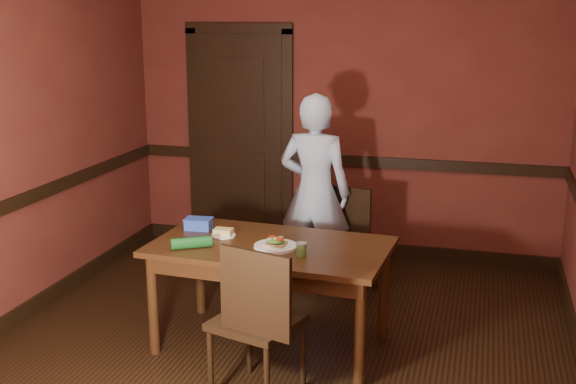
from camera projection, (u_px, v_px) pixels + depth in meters
The scene contains 18 objects.
floor at pixel (274, 354), 4.88m from camera, with size 4.00×4.50×0.01m, color black.
wall_back at pixel (343, 112), 6.65m from camera, with size 4.00×0.02×2.70m, color #5D251C.
wall_front at pixel (83, 286), 2.45m from camera, with size 4.00×0.02×2.70m, color #5D251C.
wall_left at pixel (1, 144), 5.07m from camera, with size 0.02×4.50×2.70m, color #5D251C.
dado_back at pixel (342, 160), 6.75m from camera, with size 4.00×0.03×0.10m, color black.
dado_left at pixel (9, 206), 5.17m from camera, with size 0.03×4.50×0.10m, color black.
baseboard_back at pixel (340, 246), 6.95m from camera, with size 4.00×0.03×0.12m, color black.
baseboard_left at pixel (19, 314), 5.38m from camera, with size 0.03×4.50×0.12m, color black.
door at pixel (240, 136), 6.94m from camera, with size 1.05×0.07×2.20m.
dining_table at pixel (271, 295), 4.93m from camera, with size 1.58×0.89×0.74m, color #351E0D.
chair_far at pixel (349, 243), 5.84m from camera, with size 0.40×0.40×0.85m, color black, non-canonical shape.
chair_near at pixel (257, 319), 4.26m from camera, with size 0.46×0.46×0.99m, color black, non-canonical shape.
person at pixel (315, 192), 5.91m from camera, with size 0.59×0.39×1.63m, color #B3D3ED.
sandwich_plate at pixel (276, 245), 4.76m from camera, with size 0.29×0.29×0.07m.
sauce_jar at pixel (301, 249), 4.60m from camera, with size 0.07×0.07×0.08m.
cheese_saucer at pixel (223, 233), 5.00m from camera, with size 0.17×0.17×0.05m.
food_tub at pixel (199, 224), 5.16m from camera, with size 0.20×0.15×0.08m.
wrapped_veg at pixel (191, 243), 4.74m from camera, with size 0.08×0.08×0.27m, color #17541D.
Camera 1 is at (1.29, -4.28, 2.26)m, focal length 45.00 mm.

